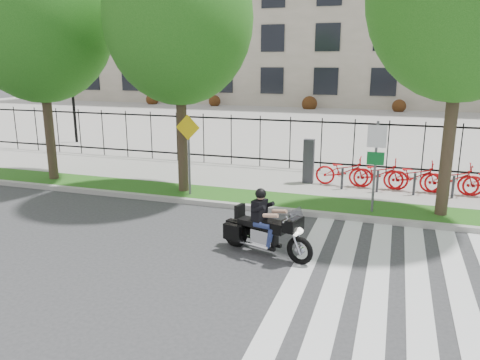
% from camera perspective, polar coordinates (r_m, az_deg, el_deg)
% --- Properties ---
extents(ground, '(120.00, 120.00, 0.00)m').
position_cam_1_polar(ground, '(10.01, -5.81, -10.47)').
color(ground, '#323235').
rests_on(ground, ground).
extents(curb, '(60.00, 0.20, 0.15)m').
position_cam_1_polar(curb, '(13.57, 1.29, -3.36)').
color(curb, '#9C9B93').
rests_on(curb, ground).
extents(grass_verge, '(60.00, 1.50, 0.15)m').
position_cam_1_polar(grass_verge, '(14.35, 2.30, -2.39)').
color(grass_verge, '#235314').
rests_on(grass_verge, ground).
extents(sidewalk, '(60.00, 3.50, 0.15)m').
position_cam_1_polar(sidewalk, '(16.68, 4.71, -0.06)').
color(sidewalk, '#A8A49D').
rests_on(sidewalk, ground).
extents(plaza, '(80.00, 34.00, 0.10)m').
position_cam_1_polar(plaza, '(33.73, 11.96, 6.86)').
color(plaza, '#A8A49D').
rests_on(plaza, ground).
extents(crosswalk_stripes, '(5.70, 8.00, 0.01)m').
position_cam_1_polar(crosswalk_stripes, '(9.30, 23.32, -13.60)').
color(crosswalk_stripes, silver).
rests_on(crosswalk_stripes, ground).
extents(iron_fence, '(30.00, 0.06, 2.00)m').
position_cam_1_polar(iron_fence, '(18.13, 6.11, 4.52)').
color(iron_fence, black).
rests_on(iron_fence, sidewalk).
extents(office_building, '(60.00, 21.90, 20.15)m').
position_cam_1_polar(office_building, '(53.63, 15.25, 19.91)').
color(office_building, gray).
rests_on(office_building, ground).
extents(lamp_post_left, '(1.06, 0.70, 4.25)m').
position_cam_1_polar(lamp_post_left, '(25.72, -19.84, 11.22)').
color(lamp_post_left, black).
rests_on(lamp_post_left, ground).
extents(street_tree_0, '(4.94, 4.94, 8.34)m').
position_cam_1_polar(street_tree_0, '(17.52, -23.41, 17.90)').
color(street_tree_0, '#36281D').
rests_on(street_tree_0, grass_verge).
extents(street_tree_1, '(4.44, 4.44, 7.82)m').
position_cam_1_polar(street_tree_1, '(14.71, -7.50, 18.92)').
color(street_tree_1, '#36281D').
rests_on(street_tree_1, grass_verge).
extents(bike_share_station, '(8.92, 0.87, 1.50)m').
position_cam_1_polar(bike_share_station, '(15.95, 24.18, 0.18)').
color(bike_share_station, '#2D2D33').
rests_on(bike_share_station, sidewalk).
extents(sign_pole_regulatory, '(0.50, 0.09, 2.50)m').
position_cam_1_polar(sign_pole_regulatory, '(13.08, 16.22, 2.93)').
color(sign_pole_regulatory, '#59595B').
rests_on(sign_pole_regulatory, grass_verge).
extents(sign_pole_warning, '(0.78, 0.09, 2.49)m').
position_cam_1_polar(sign_pole_warning, '(14.37, -6.29, 4.39)').
color(sign_pole_warning, '#59595B').
rests_on(sign_pole_warning, grass_verge).
extents(motorcycle_rider, '(2.27, 1.09, 1.81)m').
position_cam_1_polar(motorcycle_rider, '(10.35, 3.10, -5.96)').
color(motorcycle_rider, black).
rests_on(motorcycle_rider, ground).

